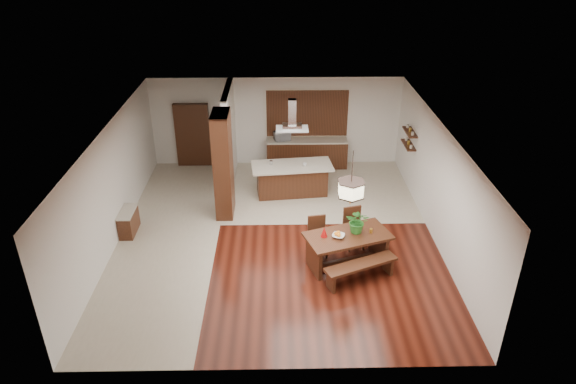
{
  "coord_description": "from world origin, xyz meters",
  "views": [
    {
      "loc": [
        0.08,
        -11.21,
        7.15
      ],
      "look_at": [
        0.3,
        0.0,
        1.25
      ],
      "focal_mm": 32.0,
      "sensor_mm": 36.0,
      "label": 1
    }
  ],
  "objects_px": {
    "dining_bench": "(360,272)",
    "dining_chair_left": "(318,237)",
    "microwave": "(282,136)",
    "foliage_plant": "(358,221)",
    "island_cup": "(305,164)",
    "range_hood": "(292,115)",
    "kitchen_island": "(292,179)",
    "pendant_lantern": "(352,179)",
    "fruit_bowl": "(338,236)",
    "dining_chair_right": "(354,229)",
    "hallway_console": "(129,222)",
    "dining_table": "(347,243)"
  },
  "relations": [
    {
      "from": "dining_bench",
      "to": "dining_chair_left",
      "type": "distance_m",
      "value": 1.4
    },
    {
      "from": "kitchen_island",
      "to": "dining_bench",
      "type": "bearing_deg",
      "value": -77.63
    },
    {
      "from": "range_hood",
      "to": "island_cup",
      "type": "bearing_deg",
      "value": -16.6
    },
    {
      "from": "dining_bench",
      "to": "dining_chair_right",
      "type": "bearing_deg",
      "value": 88.52
    },
    {
      "from": "dining_bench",
      "to": "kitchen_island",
      "type": "distance_m",
      "value": 4.46
    },
    {
      "from": "microwave",
      "to": "fruit_bowl",
      "type": "bearing_deg",
      "value": -94.47
    },
    {
      "from": "dining_bench",
      "to": "microwave",
      "type": "bearing_deg",
      "value": 105.42
    },
    {
      "from": "microwave",
      "to": "range_hood",
      "type": "bearing_deg",
      "value": -98.89
    },
    {
      "from": "pendant_lantern",
      "to": "kitchen_island",
      "type": "distance_m",
      "value": 4.14
    },
    {
      "from": "foliage_plant",
      "to": "range_hood",
      "type": "relative_size",
      "value": 0.65
    },
    {
      "from": "dining_bench",
      "to": "dining_chair_right",
      "type": "xyz_separation_m",
      "value": [
        0.04,
        1.38,
        0.28
      ]
    },
    {
      "from": "foliage_plant",
      "to": "island_cup",
      "type": "relative_size",
      "value": 5.09
    },
    {
      "from": "dining_chair_left",
      "to": "microwave",
      "type": "height_order",
      "value": "microwave"
    },
    {
      "from": "pendant_lantern",
      "to": "microwave",
      "type": "bearing_deg",
      "value": 104.97
    },
    {
      "from": "kitchen_island",
      "to": "dining_chair_left",
      "type": "bearing_deg",
      "value": -86.48
    },
    {
      "from": "dining_table",
      "to": "pendant_lantern",
      "type": "xyz_separation_m",
      "value": [
        0.0,
        0.0,
        1.65
      ]
    },
    {
      "from": "dining_chair_left",
      "to": "pendant_lantern",
      "type": "xyz_separation_m",
      "value": [
        0.65,
        -0.4,
        1.75
      ]
    },
    {
      "from": "hallway_console",
      "to": "fruit_bowl",
      "type": "bearing_deg",
      "value": -16.89
    },
    {
      "from": "range_hood",
      "to": "fruit_bowl",
      "type": "bearing_deg",
      "value": -75.33
    },
    {
      "from": "foliage_plant",
      "to": "pendant_lantern",
      "type": "bearing_deg",
      "value": -152.91
    },
    {
      "from": "dining_table",
      "to": "dining_chair_right",
      "type": "relative_size",
      "value": 2.07
    },
    {
      "from": "kitchen_island",
      "to": "microwave",
      "type": "distance_m",
      "value": 2.01
    },
    {
      "from": "dining_bench",
      "to": "microwave",
      "type": "distance_m",
      "value": 6.4
    },
    {
      "from": "dining_bench",
      "to": "dining_chair_right",
      "type": "distance_m",
      "value": 1.4
    },
    {
      "from": "dining_table",
      "to": "microwave",
      "type": "height_order",
      "value": "microwave"
    },
    {
      "from": "dining_table",
      "to": "foliage_plant",
      "type": "bearing_deg",
      "value": 27.09
    },
    {
      "from": "dining_chair_right",
      "to": "foliage_plant",
      "type": "bearing_deg",
      "value": -108.59
    },
    {
      "from": "dining_table",
      "to": "microwave",
      "type": "xyz_separation_m",
      "value": [
        -1.46,
        5.46,
        0.5
      ]
    },
    {
      "from": "dining_chair_left",
      "to": "dining_chair_right",
      "type": "bearing_deg",
      "value": 10.03
    },
    {
      "from": "foliage_plant",
      "to": "range_hood",
      "type": "xyz_separation_m",
      "value": [
        -1.42,
        3.45,
        1.37
      ]
    },
    {
      "from": "fruit_bowl",
      "to": "dining_chair_left",
      "type": "bearing_deg",
      "value": 129.92
    },
    {
      "from": "dining_table",
      "to": "foliage_plant",
      "type": "height_order",
      "value": "foliage_plant"
    },
    {
      "from": "hallway_console",
      "to": "microwave",
      "type": "relative_size",
      "value": 1.75
    },
    {
      "from": "dining_table",
      "to": "fruit_bowl",
      "type": "height_order",
      "value": "fruit_bowl"
    },
    {
      "from": "hallway_console",
      "to": "pendant_lantern",
      "type": "height_order",
      "value": "pendant_lantern"
    },
    {
      "from": "dining_chair_left",
      "to": "fruit_bowl",
      "type": "distance_m",
      "value": 0.73
    },
    {
      "from": "pendant_lantern",
      "to": "kitchen_island",
      "type": "bearing_deg",
      "value": 108.52
    },
    {
      "from": "kitchen_island",
      "to": "foliage_plant",
      "type": "bearing_deg",
      "value": -73.91
    },
    {
      "from": "dining_chair_right",
      "to": "kitchen_island",
      "type": "relative_size",
      "value": 0.43
    },
    {
      "from": "fruit_bowl",
      "to": "island_cup",
      "type": "xyz_separation_m",
      "value": [
        -0.6,
        3.55,
        0.16
      ]
    },
    {
      "from": "hallway_console",
      "to": "dining_chair_left",
      "type": "relative_size",
      "value": 0.9
    },
    {
      "from": "dining_chair_right",
      "to": "microwave",
      "type": "xyz_separation_m",
      "value": [
        -1.72,
        4.74,
        0.57
      ]
    },
    {
      "from": "dining_bench",
      "to": "pendant_lantern",
      "type": "height_order",
      "value": "pendant_lantern"
    },
    {
      "from": "pendant_lantern",
      "to": "range_hood",
      "type": "relative_size",
      "value": 1.46
    },
    {
      "from": "pendant_lantern",
      "to": "fruit_bowl",
      "type": "height_order",
      "value": "pendant_lantern"
    },
    {
      "from": "dining_table",
      "to": "kitchen_island",
      "type": "distance_m",
      "value": 3.76
    },
    {
      "from": "fruit_bowl",
      "to": "island_cup",
      "type": "bearing_deg",
      "value": 99.53
    },
    {
      "from": "range_hood",
      "to": "kitchen_island",
      "type": "bearing_deg",
      "value": -90.0
    },
    {
      "from": "microwave",
      "to": "dining_chair_right",
      "type": "bearing_deg",
      "value": -86.94
    },
    {
      "from": "dining_bench",
      "to": "kitchen_island",
      "type": "relative_size",
      "value": 0.71
    }
  ]
}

